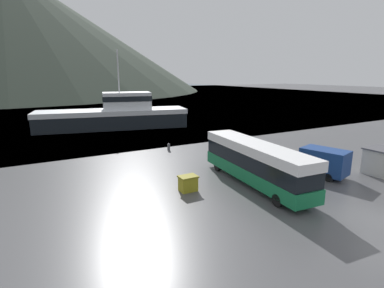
{
  "coord_description": "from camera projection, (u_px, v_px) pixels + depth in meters",
  "views": [
    {
      "loc": [
        -18.11,
        -9.09,
        8.74
      ],
      "look_at": [
        -4.18,
        16.11,
        2.0
      ],
      "focal_mm": 28.0,
      "sensor_mm": 36.0,
      "label": 1
    }
  ],
  "objects": [
    {
      "name": "ground_plane",
      "position": [
        379.0,
        221.0,
        18.27
      ],
      "size": [
        400.0,
        400.0,
        0.0
      ],
      "primitive_type": "plane",
      "color": "#4C4C4F"
    },
    {
      "name": "water_surface",
      "position": [
        69.0,
        93.0,
        140.65
      ],
      "size": [
        240.0,
        240.0,
        0.0
      ],
      "primitive_type": "plane",
      "color": "#475B6B",
      "rests_on": "ground"
    },
    {
      "name": "hill_backdrop",
      "position": [
        8.0,
        29.0,
        152.99
      ],
      "size": [
        194.85,
        194.85,
        62.19
      ],
      "primitive_type": "cone",
      "color": "#333D33",
      "rests_on": "ground"
    },
    {
      "name": "tour_bus",
      "position": [
        255.0,
        161.0,
        23.99
      ],
      "size": [
        3.51,
        12.25,
        3.41
      ],
      "rotation": [
        0.0,
        0.0,
        -0.09
      ],
      "color": "#146B3D",
      "rests_on": "ground"
    },
    {
      "name": "delivery_van",
      "position": [
        318.0,
        161.0,
        26.26
      ],
      "size": [
        3.48,
        5.69,
        2.45
      ],
      "rotation": [
        0.0,
        0.0,
        0.26
      ],
      "color": "navy",
      "rests_on": "ground"
    },
    {
      "name": "fishing_boat",
      "position": [
        115.0,
        114.0,
        49.31
      ],
      "size": [
        24.66,
        10.56,
        12.58
      ],
      "rotation": [
        0.0,
        0.0,
        1.37
      ],
      "color": "black",
      "rests_on": "water_surface"
    },
    {
      "name": "storage_bin",
      "position": [
        188.0,
        183.0,
        22.84
      ],
      "size": [
        1.4,
        1.02,
        1.2
      ],
      "color": "olive",
      "rests_on": "ground"
    },
    {
      "name": "dock_kiosk",
      "position": [
        381.0,
        161.0,
        26.59
      ],
      "size": [
        2.63,
        2.35,
        2.36
      ],
      "color": "beige",
      "rests_on": "ground"
    },
    {
      "name": "small_boat",
      "position": [
        147.0,
        113.0,
        65.62
      ],
      "size": [
        6.28,
        5.63,
        0.81
      ],
      "rotation": [
        0.0,
        0.0,
        2.26
      ],
      "color": "#19234C",
      "rests_on": "water_surface"
    },
    {
      "name": "mooring_bollard",
      "position": [
        169.0,
        146.0,
        35.13
      ],
      "size": [
        0.36,
        0.36,
        0.83
      ],
      "color": "#4C4C51",
      "rests_on": "ground"
    }
  ]
}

